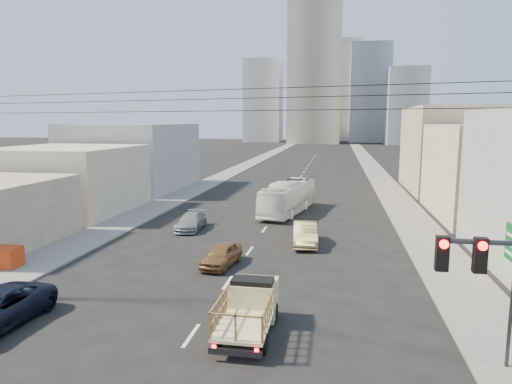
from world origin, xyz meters
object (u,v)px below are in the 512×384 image
(sedan_brown, at_px, (221,255))
(sedan_grey, at_px, (191,222))
(flatbed_pickup, at_px, (249,306))
(crate_stack, at_px, (4,257))
(sedan_tan, at_px, (305,234))
(city_bus, at_px, (288,197))

(sedan_brown, height_order, sedan_grey, sedan_brown)
(sedan_brown, distance_m, sedan_grey, 9.50)
(flatbed_pickup, height_order, crate_stack, flatbed_pickup)
(sedan_brown, relative_size, sedan_tan, 0.84)
(flatbed_pickup, relative_size, crate_stack, 2.45)
(sedan_grey, xyz_separation_m, crate_stack, (-7.42, -11.03, 0.06))
(sedan_brown, distance_m, sedan_tan, 7.04)
(sedan_tan, relative_size, crate_stack, 2.50)
(flatbed_pickup, bearing_deg, sedan_tan, 84.58)
(flatbed_pickup, distance_m, sedan_brown, 8.60)
(sedan_grey, distance_m, crate_stack, 13.29)
(city_bus, distance_m, sedan_brown, 16.38)
(crate_stack, bearing_deg, sedan_grey, 56.09)
(flatbed_pickup, height_order, city_bus, city_bus)
(flatbed_pickup, distance_m, city_bus, 24.23)
(city_bus, bearing_deg, sedan_grey, -119.35)
(sedan_tan, bearing_deg, city_bus, 96.90)
(city_bus, relative_size, sedan_brown, 2.74)
(flatbed_pickup, height_order, sedan_tan, flatbed_pickup)
(flatbed_pickup, bearing_deg, city_bus, 92.41)
(city_bus, bearing_deg, sedan_tan, -66.91)
(city_bus, distance_m, crate_stack, 23.62)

